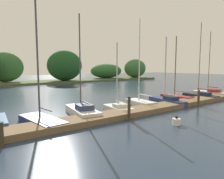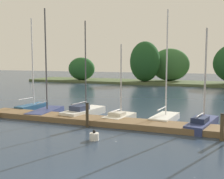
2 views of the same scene
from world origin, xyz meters
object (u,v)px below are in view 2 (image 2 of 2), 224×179
sailboat_2 (84,111)px  sailboat_3 (120,116)px  channel_buoy_0 (94,136)px  sailboat_1 (47,110)px  sailboat_0 (33,105)px  sailboat_4 (165,116)px  mooring_piling_1 (87,115)px  mooring_piling_2 (222,127)px  sailboat_5 (203,122)px

sailboat_2 → sailboat_3: (2.90, -0.36, -0.09)m
channel_buoy_0 → sailboat_1: bearing=142.0°
sailboat_3 → sailboat_1: bearing=100.2°
sailboat_0 → channel_buoy_0: bearing=-119.7°
sailboat_4 → mooring_piling_1: sailboat_4 is taller
sailboat_2 → sailboat_4: size_ratio=0.94×
sailboat_2 → mooring_piling_2: sailboat_2 is taller
sailboat_0 → sailboat_5: size_ratio=1.23×
sailboat_1 → sailboat_3: (5.88, 0.11, -0.06)m
sailboat_0 → sailboat_5: bearing=-89.3°
mooring_piling_1 → sailboat_4: bearing=38.7°
sailboat_5 → sailboat_3: bearing=98.8°
sailboat_2 → mooring_piling_1: size_ratio=4.56×
sailboat_5 → channel_buoy_0: bearing=144.6°
mooring_piling_2 → sailboat_5: bearing=113.0°
sailboat_2 → sailboat_3: 2.92m
sailboat_0 → mooring_piling_1: 7.73m
sailboat_1 → mooring_piling_1: bearing=-125.0°
sailboat_1 → sailboat_4: (8.85, 0.81, -0.00)m
mooring_piling_2 → sailboat_3: bearing=157.0°
sailboat_1 → sailboat_2: size_ratio=1.14×
sailboat_0 → mooring_piling_1: size_ratio=4.90×
mooring_piling_1 → mooring_piling_2: 7.68m
sailboat_3 → mooring_piling_1: size_ratio=3.41×
sailboat_0 → sailboat_5: 13.46m
sailboat_0 → channel_buoy_0: 10.31m
sailboat_1 → sailboat_4: sailboat_1 is taller
sailboat_0 → sailboat_3: bearing=-91.3°
sailboat_5 → mooring_piling_2: sailboat_5 is taller
sailboat_0 → sailboat_3: 8.05m
sailboat_5 → mooring_piling_1: sailboat_5 is taller
sailboat_0 → sailboat_2: sailboat_0 is taller
sailboat_1 → sailboat_2: sailboat_1 is taller
mooring_piling_1 → channel_buoy_0: size_ratio=2.80×
sailboat_5 → mooring_piling_2: 2.76m
sailboat_3 → sailboat_2: bearing=92.1°
sailboat_1 → sailboat_5: 11.30m
sailboat_5 → channel_buoy_0: 6.94m
sailboat_1 → mooring_piling_2: (12.37, -2.64, 0.37)m
sailboat_5 → channel_buoy_0: size_ratio=11.13×
sailboat_2 → mooring_piling_2: (9.39, -3.11, 0.35)m
sailboat_0 → sailboat_4: sailboat_0 is taller
sailboat_4 → mooring_piling_2: sailboat_4 is taller
sailboat_0 → sailboat_2: size_ratio=1.07×
sailboat_2 → mooring_piling_2: bearing=-98.4°
mooring_piling_2 → sailboat_4: bearing=135.6°
mooring_piling_2 → channel_buoy_0: mooring_piling_2 is taller
sailboat_5 → mooring_piling_1: (-6.61, -2.40, 0.41)m
sailboat_2 → sailboat_1: bearing=108.8°
sailboat_5 → sailboat_2: bearing=97.2°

